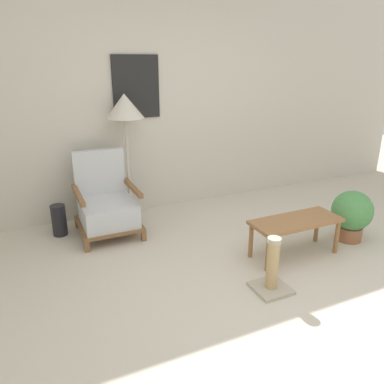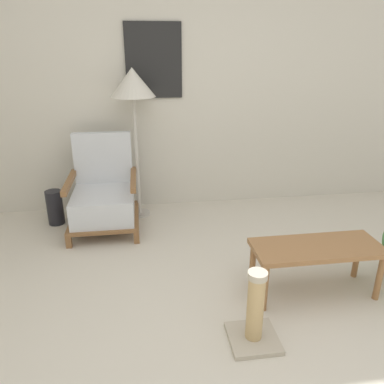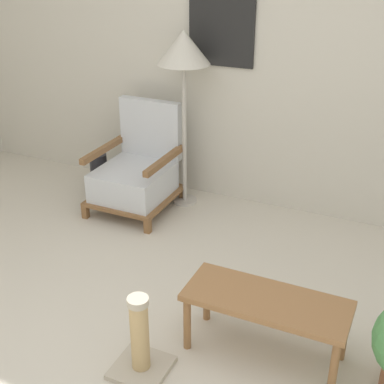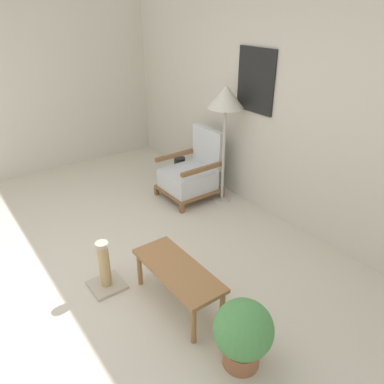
% 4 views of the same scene
% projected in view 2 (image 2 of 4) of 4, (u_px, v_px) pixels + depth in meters
% --- Properties ---
extents(ground_plane, '(14.00, 14.00, 0.00)m').
position_uv_depth(ground_plane, '(243.00, 372.00, 2.07)').
color(ground_plane, beige).
extents(wall_back, '(8.00, 0.09, 2.70)m').
position_uv_depth(wall_back, '(185.00, 81.00, 3.87)').
color(wall_back, beige).
rests_on(wall_back, ground_plane).
extents(armchair, '(0.65, 0.70, 0.90)m').
position_uv_depth(armchair, '(104.00, 197.00, 3.62)').
color(armchair, brown).
rests_on(armchair, ground_plane).
extents(floor_lamp, '(0.43, 0.43, 1.50)m').
position_uv_depth(floor_lamp, '(133.00, 88.00, 3.54)').
color(floor_lamp, '#B7B2A8').
rests_on(floor_lamp, ground_plane).
extents(coffee_table, '(0.91, 0.36, 0.38)m').
position_uv_depth(coffee_table, '(317.00, 252.00, 2.63)').
color(coffee_table, olive).
rests_on(coffee_table, ground_plane).
extents(vase, '(0.16, 0.16, 0.35)m').
position_uv_depth(vase, '(55.00, 207.00, 3.75)').
color(vase, black).
rests_on(vase, ground_plane).
extents(scratching_post, '(0.30, 0.30, 0.49)m').
position_uv_depth(scratching_post, '(255.00, 317.00, 2.23)').
color(scratching_post, '#B2A893').
rests_on(scratching_post, ground_plane).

